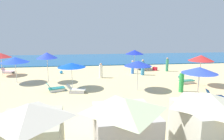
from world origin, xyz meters
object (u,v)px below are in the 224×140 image
object	(u,v)px
cabana_3	(206,129)
lounge_chair_0_0	(186,81)
umbrella_5	(72,65)
umbrella_3	(138,63)
beach_ball_1	(61,72)
beachgoer_1	(181,82)
umbrella_7	(135,52)
beachgoer_0	(143,68)
umbrella_0	(201,58)
beachgoer_2	(101,71)
cabana_2	(124,135)
beach_ball_2	(180,76)
beachgoer_4	(133,67)
lounge_chair_5_0	(55,88)
cooler_box_0	(155,69)
lounge_chair_7_0	(138,66)
umbrella_4	(47,55)
umbrella_2	(15,60)
beachgoer_5	(167,65)
lounge_chair_1_1	(196,104)
lounge_chair_7_1	(144,68)
lounge_chair_6_0	(8,71)
umbrella_6	(1,55)
lounge_chair_1_0	(214,96)
lounge_chair_5_1	(76,90)

from	to	relation	value
cabana_3	lounge_chair_0_0	bearing A→B (deg)	63.86
lounge_chair_0_0	umbrella_5	size ratio (longest dim) A/B	0.67
umbrella_3	beach_ball_1	world-z (taller)	umbrella_3
lounge_chair_0_0	umbrella_3	distance (m)	5.48
umbrella_5	beachgoer_1	world-z (taller)	umbrella_5
umbrella_7	beachgoer_1	xyz separation A→B (m)	(1.57, -9.66, -1.37)
beachgoer_0	umbrella_0	bearing A→B (deg)	49.42
beachgoer_2	beach_ball_1	distance (m)	4.98
beachgoer_0	beach_ball_1	size ratio (longest dim) A/B	4.70
beachgoer_0	beach_ball_1	xyz separation A→B (m)	(-8.86, 1.75, -0.60)
cabana_2	beach_ball_2	world-z (taller)	cabana_2
cabana_2	beachgoer_4	distance (m)	16.48
beachgoer_0	beachgoer_1	size ratio (longest dim) A/B	1.00
lounge_chair_5_0	umbrella_7	bearing A→B (deg)	-65.72
cooler_box_0	beach_ball_1	xyz separation A→B (m)	(-11.03, -0.56, -0.02)
umbrella_5	beachgoer_0	bearing A→B (deg)	31.12
lounge_chair_7_0	cooler_box_0	bearing A→B (deg)	-147.17
umbrella_0	umbrella_4	xyz separation A→B (m)	(-13.43, 3.01, 0.06)
umbrella_2	beachgoer_2	world-z (taller)	umbrella_2
beach_ball_1	beachgoer_5	bearing A→B (deg)	-0.40
lounge_chair_1_1	umbrella_7	distance (m)	13.22
umbrella_0	cabana_2	bearing A→B (deg)	-129.81
umbrella_0	cabana_3	bearing A→B (deg)	-118.53
umbrella_7	lounge_chair_7_1	distance (m)	2.25
umbrella_7	beachgoer_2	bearing A→B (deg)	-137.88
beach_ball_2	umbrella_4	bearing A→B (deg)	-178.80
lounge_chair_6_0	umbrella_7	distance (m)	14.86
umbrella_6	cabana_2	bearing A→B (deg)	-58.68
beachgoer_5	cooler_box_0	size ratio (longest dim) A/B	3.52
umbrella_2	lounge_chair_0_0	bearing A→B (deg)	-8.13
umbrella_0	lounge_chair_5_0	xyz separation A→B (m)	(-12.36, -0.16, -2.21)
umbrella_5	lounge_chair_6_0	world-z (taller)	umbrella_5
lounge_chair_1_1	umbrella_7	world-z (taller)	umbrella_7
cabana_3	beachgoer_0	world-z (taller)	cabana_3
umbrella_7	lounge_chair_1_0	bearing A→B (deg)	-75.29
beachgoer_4	cabana_3	bearing A→B (deg)	-88.41
lounge_chair_6_0	lounge_chair_1_1	bearing A→B (deg)	-113.20
cabana_3	lounge_chair_5_0	distance (m)	12.26
umbrella_0	beach_ball_1	distance (m)	14.46
cabana_3	cooler_box_0	bearing A→B (deg)	74.25
umbrella_5	beach_ball_2	bearing A→B (deg)	14.42
cabana_3	umbrella_0	world-z (taller)	cabana_3
beachgoer_4	beachgoer_5	world-z (taller)	beachgoer_5
lounge_chair_5_1	beach_ball_1	size ratio (longest dim) A/B	4.29
lounge_chair_1_1	beachgoer_2	world-z (taller)	beachgoer_2
umbrella_2	beach_ball_2	world-z (taller)	umbrella_2
beachgoer_4	umbrella_0	bearing A→B (deg)	-45.57
cabana_2	lounge_chair_7_0	size ratio (longest dim) A/B	1.78
umbrella_6	beachgoer_0	distance (m)	15.20
lounge_chair_6_0	beachgoer_2	size ratio (longest dim) A/B	1.01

